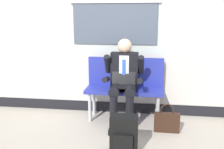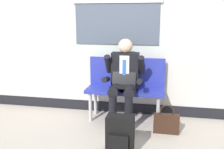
{
  "view_description": "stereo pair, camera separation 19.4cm",
  "coord_description": "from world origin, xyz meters",
  "px_view_note": "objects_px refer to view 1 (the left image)",
  "views": [
    {
      "loc": [
        0.63,
        -3.23,
        1.53
      ],
      "look_at": [
        0.16,
        0.22,
        0.75
      ],
      "focal_mm": 40.36,
      "sensor_mm": 36.0,
      "label": 1
    },
    {
      "loc": [
        0.83,
        -3.2,
        1.53
      ],
      "look_at": [
        0.16,
        0.22,
        0.75
      ],
      "focal_mm": 40.36,
      "sensor_mm": 36.0,
      "label": 2
    }
  ],
  "objects_px": {
    "bench_with_person": "(125,84)",
    "handbag": "(167,122)",
    "backpack": "(124,135)",
    "person_seated": "(124,80)"
  },
  "relations": [
    {
      "from": "bench_with_person",
      "to": "backpack",
      "type": "height_order",
      "value": "bench_with_person"
    },
    {
      "from": "backpack",
      "to": "bench_with_person",
      "type": "bearing_deg",
      "value": 94.67
    },
    {
      "from": "bench_with_person",
      "to": "person_seated",
      "type": "height_order",
      "value": "person_seated"
    },
    {
      "from": "person_seated",
      "to": "backpack",
      "type": "xyz_separation_m",
      "value": [
        0.09,
        -0.85,
        -0.45
      ]
    },
    {
      "from": "person_seated",
      "to": "bench_with_person",
      "type": "bearing_deg",
      "value": 90.0
    },
    {
      "from": "person_seated",
      "to": "backpack",
      "type": "distance_m",
      "value": 0.96
    },
    {
      "from": "bench_with_person",
      "to": "person_seated",
      "type": "bearing_deg",
      "value": -90.0
    },
    {
      "from": "handbag",
      "to": "backpack",
      "type": "bearing_deg",
      "value": -130.8
    },
    {
      "from": "person_seated",
      "to": "handbag",
      "type": "bearing_deg",
      "value": -20.45
    },
    {
      "from": "bench_with_person",
      "to": "handbag",
      "type": "relative_size",
      "value": 2.89
    }
  ]
}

